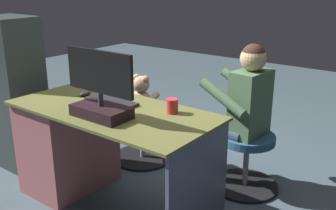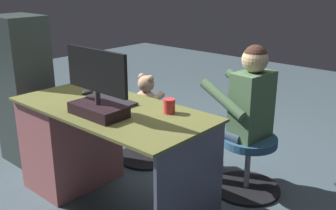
# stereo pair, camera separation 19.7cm
# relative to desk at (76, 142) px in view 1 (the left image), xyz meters

# --- Properties ---
(ground_plane) EXTENTS (10.00, 10.00, 0.00)m
(ground_plane) POSITION_rel_desk_xyz_m (-0.41, -0.39, -0.40)
(ground_plane) COLOR #405059
(desk) EXTENTS (1.49, 0.71, 0.76)m
(desk) POSITION_rel_desk_xyz_m (0.00, 0.00, 0.00)
(desk) COLOR brown
(desk) RESTS_ON ground_plane
(monitor) EXTENTS (0.55, 0.21, 0.44)m
(monitor) POSITION_rel_desk_xyz_m (-0.47, 0.15, 0.50)
(monitor) COLOR black
(monitor) RESTS_ON desk
(keyboard) EXTENTS (0.42, 0.14, 0.02)m
(keyboard) POSITION_rel_desk_xyz_m (-0.31, -0.09, 0.37)
(keyboard) COLOR black
(keyboard) RESTS_ON desk
(computer_mouse) EXTENTS (0.06, 0.10, 0.04)m
(computer_mouse) POSITION_rel_desk_xyz_m (-0.03, -0.10, 0.38)
(computer_mouse) COLOR black
(computer_mouse) RESTS_ON desk
(cup) EXTENTS (0.08, 0.08, 0.10)m
(cup) POSITION_rel_desk_xyz_m (-0.79, -0.19, 0.41)
(cup) COLOR red
(cup) RESTS_ON desk
(tv_remote) EXTENTS (0.08, 0.16, 0.02)m
(tv_remote) POSITION_rel_desk_xyz_m (-0.22, 0.03, 0.37)
(tv_remote) COLOR black
(tv_remote) RESTS_ON desk
(office_chair_teddy) EXTENTS (0.55, 0.55, 0.45)m
(office_chair_teddy) POSITION_rel_desk_xyz_m (-0.05, -0.71, -0.15)
(office_chair_teddy) COLOR black
(office_chair_teddy) RESTS_ON ground_plane
(teddy_bear) EXTENTS (0.25, 0.25, 0.35)m
(teddy_bear) POSITION_rel_desk_xyz_m (-0.05, -0.72, 0.21)
(teddy_bear) COLOR tan
(teddy_bear) RESTS_ON office_chair_teddy
(visitor_chair) EXTENTS (0.53, 0.53, 0.45)m
(visitor_chair) POSITION_rel_desk_xyz_m (-1.05, -0.82, -0.14)
(visitor_chair) COLOR black
(visitor_chair) RESTS_ON ground_plane
(person) EXTENTS (0.53, 0.51, 1.16)m
(person) POSITION_rel_desk_xyz_m (-0.97, -0.81, 0.29)
(person) COLOR #496846
(person) RESTS_ON ground_plane
(equipment_rack) EXTENTS (0.44, 0.36, 1.31)m
(equipment_rack) POSITION_rel_desk_xyz_m (0.75, 0.01, 0.26)
(equipment_rack) COLOR #2A3331
(equipment_rack) RESTS_ON ground_plane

